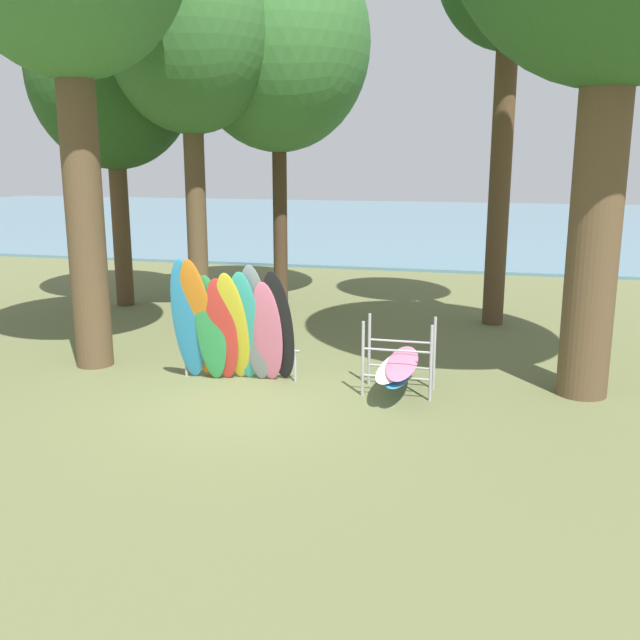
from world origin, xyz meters
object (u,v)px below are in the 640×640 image
Objects in this scene: tree_far_right_back at (112,74)px; board_storage_rack at (399,365)px; tree_mid_behind at (189,35)px; leaning_board_pile at (232,326)px; tree_deep_back at (278,44)px.

board_storage_rack is at bearing -34.24° from tree_far_right_back.
leaning_board_pile is at bearing -61.21° from tree_mid_behind.
leaning_board_pile is at bearing -47.71° from tree_far_right_back.
tree_far_right_back reaches higher than board_storage_rack.
tree_deep_back reaches higher than tree_far_right_back.
tree_mid_behind is 2.55m from tree_far_right_back.
leaning_board_pile reaches higher than board_storage_rack.
tree_deep_back is (1.53, 1.89, 0.02)m from tree_mid_behind.
tree_mid_behind is 1.08× the size of tree_far_right_back.
tree_deep_back is at bearing 121.24° from board_storage_rack.
tree_deep_back is at bearing 18.18° from tree_far_right_back.
tree_far_right_back is 11.00m from board_storage_rack.
tree_mid_behind is 0.96× the size of tree_deep_back.
tree_deep_back is 9.91m from board_storage_rack.
leaning_board_pile is (2.76, -5.02, -5.50)m from tree_mid_behind.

